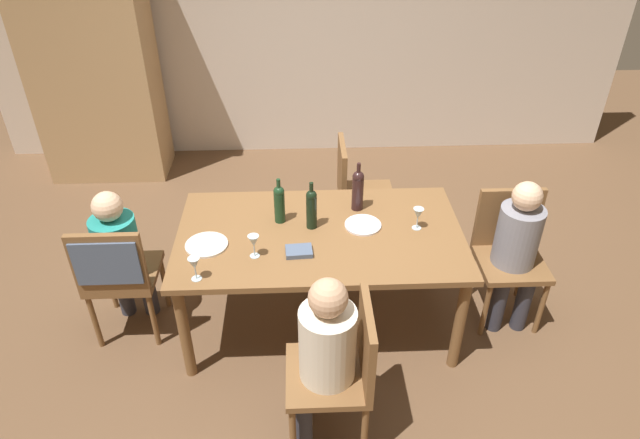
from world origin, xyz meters
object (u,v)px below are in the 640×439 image
at_px(dinner_plate_host, 363,225).
at_px(dinner_plate_guest_left, 207,245).
at_px(person_man_bearded, 120,251).
at_px(person_man_guest, 322,351).
at_px(wine_bottle_dark_red, 358,189).
at_px(person_woman_host, 517,245).
at_px(chair_left_end, 115,270).
at_px(wine_bottle_tall_green, 279,203).
at_px(chair_far_right, 356,188).
at_px(chair_right_end, 509,247).
at_px(chair_near, 344,365).
at_px(wine_bottle_short_olive, 312,208).
at_px(wine_glass_centre, 194,264).
at_px(wine_glass_near_right, 254,242).
at_px(wine_glass_near_left, 418,214).
at_px(handbag, 406,230).
at_px(armoire_cabinet, 93,65).
at_px(dining_table, 320,242).

distance_m(dinner_plate_host, dinner_plate_guest_left, 1.00).
bearing_deg(dinner_plate_host, person_man_bearded, -178.68).
height_order(person_man_guest, wine_bottle_dark_red, person_man_guest).
relative_size(person_woman_host, dinner_plate_host, 4.59).
height_order(chair_left_end, person_woman_host, person_woman_host).
bearing_deg(person_man_guest, wine_bottle_tall_green, 12.43).
relative_size(chair_far_right, person_woman_host, 0.85).
xyz_separation_m(chair_right_end, chair_near, (-1.20, -0.99, 0.00)).
relative_size(chair_right_end, wine_bottle_short_olive, 2.80).
distance_m(wine_glass_centre, dinner_plate_host, 1.12).
distance_m(wine_bottle_tall_green, wine_glass_near_right, 0.40).
xyz_separation_m(chair_far_right, dinner_plate_host, (-0.04, -0.84, 0.23)).
bearing_deg(wine_bottle_dark_red, dinner_plate_host, -84.94).
relative_size(wine_glass_near_right, dinner_plate_guest_left, 0.57).
xyz_separation_m(person_man_bearded, wine_glass_near_left, (1.91, -0.00, 0.23)).
height_order(chair_far_right, wine_bottle_tall_green, wine_bottle_tall_green).
relative_size(person_man_bearded, wine_glass_near_left, 7.25).
bearing_deg(person_woman_host, chair_left_end, 2.18).
height_order(wine_glass_near_right, handbag, wine_glass_near_right).
xyz_separation_m(chair_left_end, wine_glass_near_right, (0.89, -0.10, 0.27)).
height_order(wine_bottle_tall_green, wine_glass_centre, wine_bottle_tall_green).
bearing_deg(wine_bottle_short_olive, wine_glass_near_right, -140.09).
xyz_separation_m(armoire_cabinet, wine_bottle_dark_red, (2.27, -2.00, -0.19)).
distance_m(person_man_bearded, wine_bottle_short_olive, 1.27).
distance_m(chair_left_end, handbag, 2.34).
relative_size(person_man_guest, wine_glass_centre, 7.45).
xyz_separation_m(chair_far_right, wine_glass_centre, (-1.04, -1.32, 0.33)).
xyz_separation_m(wine_bottle_dark_red, wine_glass_centre, (-0.98, -0.70, -0.05)).
relative_size(dining_table, chair_far_right, 1.98).
distance_m(person_woman_host, wine_glass_near_left, 0.71).
bearing_deg(dinner_plate_guest_left, dinner_plate_host, 9.89).
relative_size(wine_bottle_dark_red, handbag, 1.24).
distance_m(chair_far_right, person_woman_host, 1.34).
xyz_separation_m(armoire_cabinet, person_man_bearded, (0.72, -2.24, -0.47)).
bearing_deg(chair_left_end, wine_glass_near_right, -6.63).
bearing_deg(armoire_cabinet, person_man_bearded, -72.21).
xyz_separation_m(chair_right_end, wine_glass_centre, (-2.01, -0.51, 0.33)).
height_order(chair_left_end, chair_near, same).
height_order(chair_right_end, dinner_plate_host, chair_right_end).
bearing_deg(dining_table, wine_glass_centre, -149.51).
bearing_deg(wine_bottle_tall_green, handbag, 36.73).
distance_m(wine_glass_near_right, dinner_plate_host, 0.75).
bearing_deg(wine_glass_centre, chair_near, -30.43).
relative_size(armoire_cabinet, handbag, 7.79).
xyz_separation_m(person_man_bearded, wine_bottle_short_olive, (1.24, 0.04, 0.27)).
relative_size(person_man_guest, handbag, 3.97).
relative_size(chair_left_end, dinner_plate_guest_left, 3.50).
xyz_separation_m(dinner_plate_host, dinner_plate_guest_left, (-0.98, -0.17, 0.00)).
bearing_deg(dinner_plate_host, chair_right_end, 1.44).
bearing_deg(person_man_bearded, dinner_plate_guest_left, -12.99).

